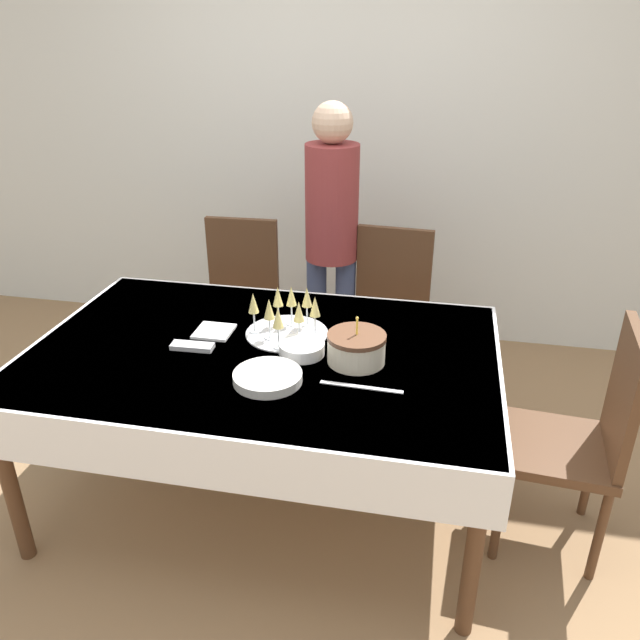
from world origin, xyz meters
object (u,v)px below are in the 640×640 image
Objects in this scene: champagne_tray at (287,315)px; dining_chair_far_right at (388,312)px; dining_chair_far_left at (239,300)px; dining_chair_right_end at (583,433)px; person_standing at (332,226)px; plate_stack_dessert at (302,348)px; plate_stack_main at (268,377)px; gift_bag at (50,409)px; birthday_cake at (356,348)px.

dining_chair_far_right is at bearing 65.40° from champagne_tray.
dining_chair_far_left is 0.83m from dining_chair_far_right.
dining_chair_right_end reaches higher than champagne_tray.
champagne_tray is at bearing -58.45° from dining_chair_far_left.
dining_chair_far_right is 0.61× the size of person_standing.
dining_chair_far_left is at bearing 179.99° from dining_chair_far_right.
plate_stack_dessert is 1.07m from person_standing.
person_standing is at bearing 159.53° from dining_chair_far_right.
plate_stack_dessert is (0.10, -0.15, -0.06)m from champagne_tray.
dining_chair_far_right is at bearing -0.01° from dining_chair_far_left.
dining_chair_far_left is 0.66m from person_standing.
dining_chair_far_right is 0.55m from person_standing.
person_standing reaches higher than champagne_tray.
dining_chair_far_right reaches higher than plate_stack_dessert.
plate_stack_dessert is at bearing 71.75° from plate_stack_main.
person_standing is (-1.16, 1.05, 0.42)m from dining_chair_right_end.
plate_stack_main is 0.16× the size of person_standing.
gift_bag is at bearing 174.04° from dining_chair_right_end.
dining_chair_right_end is at bearing -5.96° from gift_bag.
dining_chair_far_right is 0.99m from birthday_cake.
champagne_tray is 1.48m from gift_bag.
dining_chair_far_left is 5.36× the size of plate_stack_dessert.
dining_chair_right_end is at bearing -7.32° from champagne_tray.
dining_chair_far_right is 2.80× the size of champagne_tray.
person_standing is at bearing 31.00° from gift_bag.
dining_chair_far_right is 4.28× the size of birthday_cake.
person_standing is (-0.00, 1.28, 0.18)m from plate_stack_main.
plate_stack_main is at bearing -168.85° from dining_chair_right_end.
dining_chair_right_end is 3.61× the size of gift_bag.
dining_chair_far_left is at bearing 121.55° from champagne_tray.
plate_stack_main is (-1.16, -0.23, 0.24)m from dining_chair_right_end.
dining_chair_far_right reaches higher than birthday_cake.
dining_chair_far_left is 0.61× the size of person_standing.
champagne_tray is 0.22× the size of person_standing.
champagne_tray is 0.19m from plate_stack_dessert.
dining_chair_far_left and dining_chair_right_end have the same top height.
person_standing is (-0.30, 1.07, 0.14)m from birthday_cake.
birthday_cake is (-0.04, -0.94, 0.28)m from dining_chair_far_right.
dining_chair_right_end is 4.28× the size of birthday_cake.
dining_chair_right_end is 2.80× the size of champagne_tray.
person_standing is (0.02, 0.90, 0.11)m from champagne_tray.
champagne_tray is at bearing -91.30° from person_standing.
birthday_cake is 0.22m from plate_stack_dessert.
dining_chair_far_left is 1.28m from plate_stack_main.
birthday_cake reaches higher than plate_stack_dessert.
birthday_cake is at bearing -28.48° from champagne_tray.
dining_chair_far_left is at bearing 150.82° from dining_chair_right_end.
dining_chair_right_end is 0.61× the size of person_standing.
person_standing reaches higher than dining_chair_far_right.
plate_stack_dessert is at bearing 175.51° from birthday_cake.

